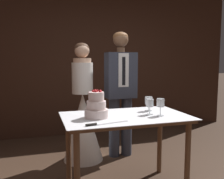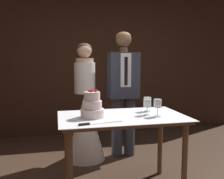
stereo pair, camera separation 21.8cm
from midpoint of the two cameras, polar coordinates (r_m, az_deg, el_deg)
wall_back at (r=4.70m, az=-1.13°, el=6.21°), size 5.52×0.12×2.65m
cake_table at (r=2.57m, az=4.81°, el=-8.31°), size 1.28×0.76×0.80m
tiered_cake at (r=2.44m, az=-1.98°, el=-4.00°), size 0.23×0.23×0.28m
cake_knife at (r=2.20m, az=-1.66°, el=-7.83°), size 0.41×0.10×0.02m
wine_glass_near at (r=2.77m, az=10.35°, el=-2.71°), size 0.08×0.08×0.16m
wine_glass_middle at (r=2.59m, az=10.45°, el=-3.34°), size 0.08×0.08×0.16m
wine_glass_far at (r=2.54m, az=12.81°, el=-3.31°), size 0.08×0.08×0.18m
bride at (r=3.44m, az=-4.32°, el=-6.46°), size 0.54×0.54×1.59m
groom at (r=3.49m, az=4.41°, el=0.52°), size 0.41×0.25×1.75m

